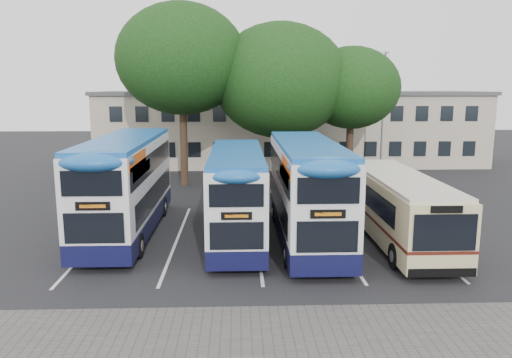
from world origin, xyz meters
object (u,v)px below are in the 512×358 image
object	(u,v)px
lamp_post	(383,108)
tree_right	(352,88)
bus_dd_left	(126,181)
bus_single	(398,204)
tree_mid	(280,81)
tree_left	(182,59)
bus_dd_mid	(237,191)
bus_dd_right	(306,186)

from	to	relation	value
lamp_post	tree_right	world-z (taller)	tree_right
tree_right	bus_dd_left	xyz separation A→B (m)	(-12.74, -11.78, -4.09)
bus_single	tree_mid	bearing A→B (deg)	106.72
tree_left	bus_dd_mid	xyz separation A→B (m)	(3.58, -12.33, -6.20)
bus_dd_left	bus_dd_right	distance (m)	8.07
bus_dd_left	bus_dd_mid	bearing A→B (deg)	-11.79
lamp_post	bus_dd_mid	size ratio (longest dim) A/B	0.97
bus_dd_mid	tree_right	bearing A→B (deg)	58.79
bus_single	lamp_post	bearing A→B (deg)	76.56
tree_right	bus_dd_mid	distance (m)	15.61
bus_dd_right	bus_single	distance (m)	3.98
bus_dd_left	tree_mid	bearing A→B (deg)	55.92
tree_left	bus_dd_right	distance (m)	15.41
tree_mid	bus_dd_right	distance (m)	13.74
tree_right	bus_dd_left	bearing A→B (deg)	-137.23
tree_left	bus_dd_right	bearing A→B (deg)	-62.40
tree_left	lamp_post	bearing A→B (deg)	10.51
lamp_post	bus_dd_right	size ratio (longest dim) A/B	0.88
lamp_post	tree_left	xyz separation A→B (m)	(-14.20, -2.63, 3.27)
tree_right	tree_left	bearing A→B (deg)	-177.53
lamp_post	bus_single	size ratio (longest dim) A/B	0.93
tree_mid	tree_right	distance (m)	4.88
lamp_post	bus_dd_mid	world-z (taller)	lamp_post
tree_mid	bus_dd_mid	size ratio (longest dim) A/B	1.16
tree_right	bus_dd_right	size ratio (longest dim) A/B	0.90
lamp_post	tree_left	bearing A→B (deg)	-169.49
tree_left	bus_dd_left	xyz separation A→B (m)	(-1.39, -11.29, -5.94)
bus_single	tree_left	bearing A→B (deg)	129.05
bus_dd_mid	bus_single	world-z (taller)	bus_dd_mid
bus_dd_right	tree_mid	bearing A→B (deg)	90.38
tree_mid	bus_dd_left	size ratio (longest dim) A/B	1.03
tree_left	tree_mid	size ratio (longest dim) A/B	1.11
lamp_post	tree_right	xyz separation A→B (m)	(-2.85, -2.15, 1.42)
tree_right	bus_single	distance (m)	14.29
tree_mid	bus_dd_mid	bearing A→B (deg)	-102.93
bus_dd_mid	tree_left	bearing A→B (deg)	106.20
bus_single	bus_dd_right	bearing A→B (deg)	175.05
tree_right	bus_dd_mid	world-z (taller)	tree_right
bus_dd_right	lamp_post	bearing A→B (deg)	63.40
bus_dd_left	bus_dd_right	bearing A→B (deg)	-9.20
tree_mid	bus_dd_mid	distance (m)	13.89
lamp_post	bus_dd_left	size ratio (longest dim) A/B	0.86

